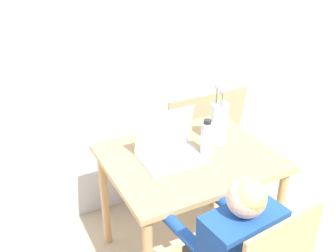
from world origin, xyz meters
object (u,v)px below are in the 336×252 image
laptop (169,146)px  flower_vase (219,122)px  person_seated (231,249)px  water_bottle (207,139)px

laptop → flower_vase: 0.34m
person_seated → laptop: 0.68m
water_bottle → laptop: bearing=156.8°
laptop → water_bottle: bearing=-22.2°
flower_vase → laptop: bearing=-178.0°
flower_vase → water_bottle: 0.17m
flower_vase → water_bottle: bearing=-146.6°
laptop → water_bottle: size_ratio=1.61×
laptop → water_bottle: laptop is taller
person_seated → flower_vase: bearing=-125.4°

